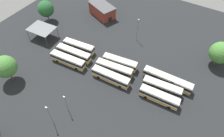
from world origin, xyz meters
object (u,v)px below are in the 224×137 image
bus_row2_slot2 (68,60)px  tree_south_edge (5,67)px  depot_building (102,10)px  tree_west_edge (220,53)px  maintenance_shelter (41,29)px  tree_northwest (46,9)px  bus_row1_slot1 (114,69)px  lamp_post_mid_lot (66,103)px  lamp_post_by_building (50,115)px  bus_row1_slot2 (111,77)px  bus_row0_slot0 (167,80)px  lamp_post_near_entrance (137,29)px  bus_row1_slot0 (120,62)px  bus_row2_slot1 (74,53)px  bus_row0_slot1 (162,87)px  bus_row0_slot2 (159,97)px  bus_row2_slot0 (79,47)px

bus_row2_slot2 → tree_south_edge: size_ratio=1.34×
depot_building → tree_west_edge: bearing=175.1°
maintenance_shelter → tree_west_edge: size_ratio=1.11×
tree_northwest → bus_row1_slot1: bearing=165.1°
lamp_post_mid_lot → lamp_post_by_building: (1.02, 5.14, 0.61)m
bus_row1_slot2 → tree_south_edge: size_ratio=1.33×
bus_row0_slot0 → lamp_post_mid_lot: (20.81, 24.12, 2.23)m
maintenance_shelter → lamp_post_near_entrance: lamp_post_near_entrance is taller
tree_west_edge → bus_row2_slot2: bearing=31.2°
bus_row1_slot0 → maintenance_shelter: 33.78m
bus_row0_slot0 → bus_row2_slot1: (32.89, 6.07, -0.00)m
bus_row0_slot0 → depot_building: (38.57, -21.05, 0.84)m
bus_row0_slot1 → tree_northwest: bearing=-9.5°
maintenance_shelter → bus_row1_slot2: bearing=172.2°
bus_row2_slot1 → tree_south_edge: bearing=59.5°
lamp_post_near_entrance → lamp_post_by_building: bearing=85.0°
lamp_post_near_entrance → tree_south_edge: (25.86, 38.91, 1.09)m
bus_row1_slot1 → bus_row2_slot2: bearing=17.6°
tree_northwest → bus_row2_slot1: bearing=153.3°
bus_row1_slot2 → tree_west_edge: bearing=-137.4°
bus_row0_slot2 → lamp_post_by_building: lamp_post_by_building is taller
bus_row0_slot2 → lamp_post_by_building: 31.24m
bus_row2_slot0 → tree_northwest: (22.97, -8.11, 3.85)m
bus_row2_slot0 → tree_south_edge: bearing=65.1°
bus_row1_slot0 → tree_south_edge: (27.27, 23.38, 4.41)m
bus_row0_slot2 → tree_northwest: bearing=-13.0°
bus_row1_slot2 → tree_northwest: size_ratio=1.43×
depot_building → lamp_post_mid_lot: lamp_post_mid_lot is taller
bus_row1_slot2 → tree_west_edge: tree_west_edge is taller
lamp_post_near_entrance → bus_row2_slot1: bearing=53.7°
bus_row1_slot2 → bus_row2_slot1: bearing=-7.6°
bus_row0_slot1 → tree_south_edge: (43.51, 21.13, 4.41)m
bus_row0_slot1 → bus_row2_slot1: same height
bus_row1_slot0 → tree_west_edge: tree_west_edge is taller
bus_row1_slot0 → bus_row2_slot2: same height
bus_row2_slot1 → tree_northwest: size_ratio=1.46×
bus_row1_slot0 → bus_row1_slot2: size_ratio=0.94×
bus_row2_slot0 → bus_row0_slot1: bearing=177.8°
depot_building → tree_south_edge: 46.22m
bus_row1_slot2 → maintenance_shelter: 34.62m
bus_row0_slot1 → lamp_post_by_building: size_ratio=1.42×
tree_northwest → tree_south_edge: (-12.56, 30.51, 0.56)m
lamp_post_near_entrance → tree_south_edge: tree_south_edge is taller
maintenance_shelter → lamp_post_mid_lot: 35.87m
bus_row0_slot0 → lamp_post_near_entrance: 23.19m
lamp_post_mid_lot → tree_south_edge: (23.09, 0.60, 2.18)m
bus_row2_slot0 → bus_row2_slot1: size_ratio=0.92×
bus_row2_slot1 → depot_building: (5.68, -27.12, 0.84)m
bus_row0_slot1 → tree_south_edge: size_ratio=1.24×
bus_row0_slot2 → bus_row1_slot2: (16.23, 1.03, 0.00)m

